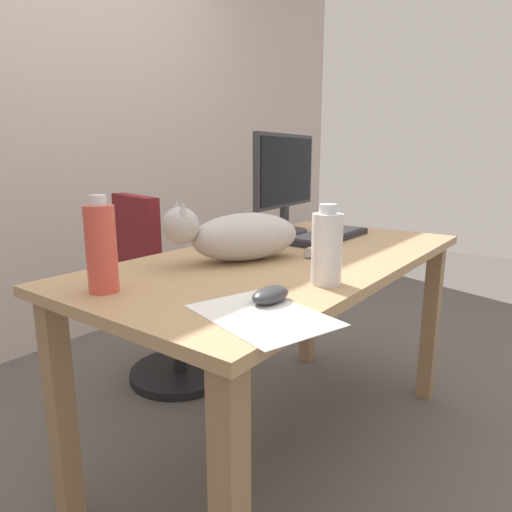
{
  "coord_description": "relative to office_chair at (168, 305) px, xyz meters",
  "views": [
    {
      "loc": [
        -1.23,
        -0.79,
        1.05
      ],
      "look_at": [
        -0.29,
        -0.09,
        0.78
      ],
      "focal_mm": 31.23,
      "sensor_mm": 36.0,
      "label": 1
    }
  ],
  "objects": [
    {
      "name": "desk",
      "position": [
        -0.09,
        -0.72,
        0.25
      ],
      "size": [
        1.46,
        0.73,
        0.72
      ],
      "color": "tan",
      "rests_on": "ground_plane"
    },
    {
      "name": "office_chair",
      "position": [
        0.0,
        0.0,
        0.0
      ],
      "size": [
        0.5,
        0.48,
        0.89
      ],
      "color": "black",
      "rests_on": "ground_plane"
    },
    {
      "name": "ground_plane",
      "position": [
        -0.09,
        -0.72,
        -0.38
      ],
      "size": [
        8.0,
        8.0,
        0.0
      ],
      "primitive_type": "plane",
      "color": "#59544F"
    },
    {
      "name": "keyboard",
      "position": [
        0.25,
        -0.68,
        0.36
      ],
      "size": [
        0.44,
        0.15,
        0.03
      ],
      "color": "#232328",
      "rests_on": "desk"
    },
    {
      "name": "computer_mouse",
      "position": [
        -0.54,
        -0.96,
        0.37
      ],
      "size": [
        0.11,
        0.06,
        0.04
      ],
      "primitive_type": "ellipsoid",
      "color": "#333338",
      "rests_on": "desk"
    },
    {
      "name": "monitor",
      "position": [
        0.27,
        -0.46,
        0.58
      ],
      "size": [
        0.48,
        0.2,
        0.41
      ],
      "color": "#333338",
      "rests_on": "desk"
    },
    {
      "name": "back_wall",
      "position": [
        -0.09,
        0.85,
        0.92
      ],
      "size": [
        6.0,
        0.04,
        2.6
      ],
      "primitive_type": "cube",
      "color": "beige",
      "rests_on": "ground_plane"
    },
    {
      "name": "spray_bottle",
      "position": [
        -0.33,
        -0.98,
        0.44
      ],
      "size": [
        0.08,
        0.08,
        0.21
      ],
      "color": "silver",
      "rests_on": "desk"
    },
    {
      "name": "paper_sheet",
      "position": [
        -0.62,
        -0.99,
        0.35
      ],
      "size": [
        0.29,
        0.34,
        0.0
      ],
      "primitive_type": "cube",
      "rotation": [
        0.0,
        0.0,
        -0.3
      ],
      "color": "white",
      "rests_on": "desk"
    },
    {
      "name": "water_bottle",
      "position": [
        -0.71,
        -0.58,
        0.46
      ],
      "size": [
        0.07,
        0.07,
        0.23
      ],
      "color": "#D84C3D",
      "rests_on": "desk"
    },
    {
      "name": "cat",
      "position": [
        -0.26,
        -0.64,
        0.43
      ],
      "size": [
        0.56,
        0.33,
        0.2
      ],
      "color": "#B2ADA8",
      "rests_on": "desk"
    }
  ]
}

